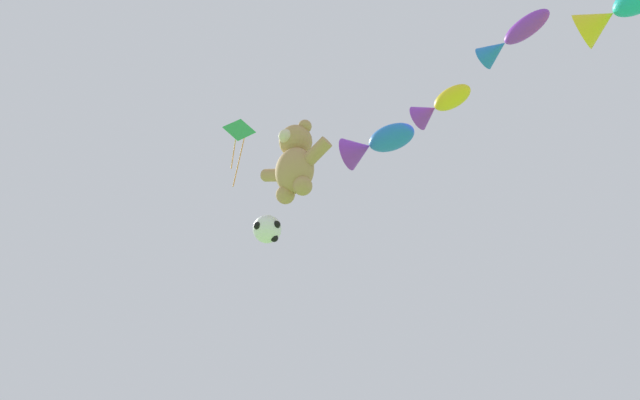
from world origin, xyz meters
name	(u,v)px	position (x,y,z in m)	size (l,w,h in m)	color
teddy_bear_kite	(295,161)	(1.56, 5.20, 9.82)	(2.35, 1.03, 2.38)	tan
soccer_ball_kite	(267,229)	(0.81, 5.09, 8.00)	(0.78, 0.78, 0.72)	white
fish_kite_cobalt	(375,144)	(2.60, 7.50, 11.31)	(2.29, 1.26, 1.03)	blue
fish_kite_goldfin	(439,106)	(4.71, 7.63, 11.62)	(1.74, 0.82, 0.76)	yellow
fish_kite_violet	(510,39)	(7.00, 7.44, 12.40)	(2.00, 0.95, 0.67)	purple
fish_kite_teal	(620,9)	(9.38, 7.61, 11.67)	(2.11, 1.05, 0.94)	#19ADB2
diamond_kite	(239,135)	(-1.55, 5.68, 12.81)	(0.70, 0.92, 3.03)	green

